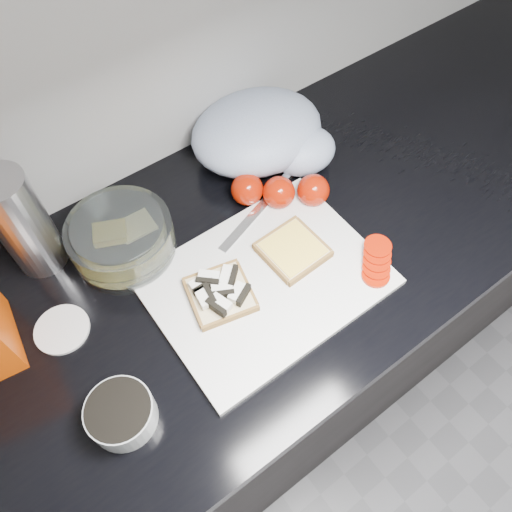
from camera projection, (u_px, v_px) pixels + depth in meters
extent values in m
cube|color=beige|center=(70.00, 19.00, 0.74)|extent=(3.50, 0.02, 2.50)
cube|color=black|center=(218.00, 370.00, 1.29)|extent=(3.50, 0.60, 0.86)
cube|color=black|center=(203.00, 285.00, 0.92)|extent=(3.50, 0.64, 0.04)
cube|color=silver|center=(266.00, 281.00, 0.89)|extent=(0.40, 0.30, 0.01)
cube|color=beige|center=(220.00, 294.00, 0.86)|extent=(0.13, 0.13, 0.01)
cube|color=white|center=(200.00, 283.00, 0.86)|extent=(0.04, 0.02, 0.01)
cube|color=black|center=(200.00, 283.00, 0.86)|extent=(0.04, 0.01, 0.02)
cube|color=white|center=(209.00, 277.00, 0.86)|extent=(0.04, 0.04, 0.01)
cube|color=black|center=(209.00, 277.00, 0.86)|extent=(0.04, 0.03, 0.02)
cube|color=white|center=(227.00, 276.00, 0.87)|extent=(0.04, 0.04, 0.01)
cube|color=black|center=(227.00, 276.00, 0.87)|extent=(0.04, 0.03, 0.02)
cube|color=white|center=(204.00, 298.00, 0.84)|extent=(0.03, 0.04, 0.01)
cube|color=black|center=(204.00, 298.00, 0.84)|extent=(0.01, 0.04, 0.02)
cube|color=white|center=(222.00, 289.00, 0.85)|extent=(0.04, 0.04, 0.01)
cube|color=black|center=(222.00, 289.00, 0.85)|extent=(0.04, 0.03, 0.02)
cube|color=white|center=(238.00, 293.00, 0.85)|extent=(0.04, 0.04, 0.01)
cube|color=black|center=(238.00, 293.00, 0.85)|extent=(0.04, 0.03, 0.02)
cube|color=white|center=(220.00, 303.00, 0.83)|extent=(0.03, 0.04, 0.01)
cube|color=black|center=(220.00, 303.00, 0.83)|extent=(0.02, 0.04, 0.02)
cube|color=beige|center=(293.00, 250.00, 0.91)|extent=(0.11, 0.11, 0.01)
cube|color=#FFD64B|center=(293.00, 248.00, 0.90)|extent=(0.10, 0.10, 0.00)
cylinder|color=#961603|center=(376.00, 275.00, 0.89)|extent=(0.06, 0.06, 0.01)
cylinder|color=#961603|center=(376.00, 268.00, 0.89)|extent=(0.06, 0.06, 0.01)
cylinder|color=#961603|center=(377.00, 261.00, 0.89)|extent=(0.07, 0.07, 0.01)
cylinder|color=#961603|center=(377.00, 253.00, 0.90)|extent=(0.07, 0.07, 0.01)
cylinder|color=#961603|center=(378.00, 246.00, 0.90)|extent=(0.07, 0.07, 0.01)
cube|color=silver|center=(247.00, 223.00, 0.95)|extent=(0.16, 0.07, 0.00)
cube|color=silver|center=(282.00, 183.00, 1.00)|extent=(0.07, 0.04, 0.01)
cylinder|color=#A3A8A9|center=(121.00, 414.00, 0.74)|extent=(0.10, 0.10, 0.05)
cylinder|color=black|center=(118.00, 410.00, 0.73)|extent=(0.10, 0.10, 0.01)
cylinder|color=silver|center=(62.00, 329.00, 0.84)|extent=(0.10, 0.10, 0.01)
cylinder|color=silver|center=(122.00, 239.00, 0.90)|extent=(0.19, 0.19, 0.08)
cube|color=#FFD64B|center=(114.00, 243.00, 0.90)|extent=(0.07, 0.06, 0.04)
cube|color=#EFD98F|center=(140.00, 238.00, 0.93)|extent=(0.06, 0.05, 0.01)
cylinder|color=#BCBBC0|center=(22.00, 224.00, 0.84)|extent=(0.09, 0.09, 0.21)
ellipsoid|color=#ABB5D2|center=(257.00, 131.00, 1.02)|extent=(0.31, 0.26, 0.12)
ellipsoid|color=#ABB5D2|center=(304.00, 151.00, 1.02)|extent=(0.15, 0.13, 0.09)
sphere|color=#961603|center=(279.00, 193.00, 0.97)|extent=(0.06, 0.06, 0.06)
sphere|color=#961603|center=(313.00, 190.00, 0.97)|extent=(0.06, 0.06, 0.06)
sphere|color=#961603|center=(247.00, 189.00, 0.97)|extent=(0.06, 0.06, 0.06)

